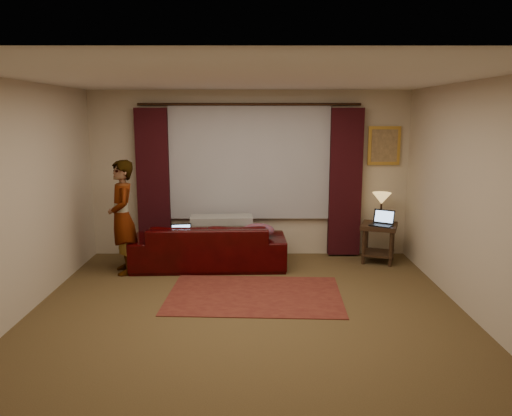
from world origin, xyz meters
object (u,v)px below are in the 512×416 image
at_px(laptop_sofa, 181,233).
at_px(person, 122,217).
at_px(tiffany_lamp, 381,207).
at_px(end_table, 378,243).
at_px(laptop_table, 381,218).
at_px(sofa, 209,237).

distance_m(laptop_sofa, person, 0.85).
bearing_deg(laptop_sofa, tiffany_lamp, 1.70).
xyz_separation_m(end_table, laptop_table, (-0.00, -0.12, 0.41)).
xyz_separation_m(sofa, person, (-1.19, -0.28, 0.35)).
xyz_separation_m(laptop_sofa, tiffany_lamp, (2.99, 0.57, 0.27)).
relative_size(laptop_sofa, end_table, 0.54).
relative_size(sofa, person, 1.39).
bearing_deg(end_table, laptop_table, -91.23).
xyz_separation_m(laptop_sofa, end_table, (2.94, 0.44, -0.26)).
bearing_deg(laptop_table, person, -141.75).
bearing_deg(end_table, sofa, -174.67).
bearing_deg(person, laptop_table, 74.83).
bearing_deg(tiffany_lamp, sofa, -171.85).
bearing_deg(person, end_table, 76.70).
height_order(laptop_sofa, laptop_table, laptop_table).
distance_m(tiffany_lamp, person, 3.86).
height_order(tiffany_lamp, laptop_table, tiffany_lamp).
xyz_separation_m(end_table, person, (-3.75, -0.52, 0.51)).
bearing_deg(laptop_table, end_table, 121.04).
relative_size(laptop_sofa, tiffany_lamp, 0.70).
bearing_deg(sofa, laptop_sofa, 25.65).
distance_m(sofa, end_table, 2.58).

